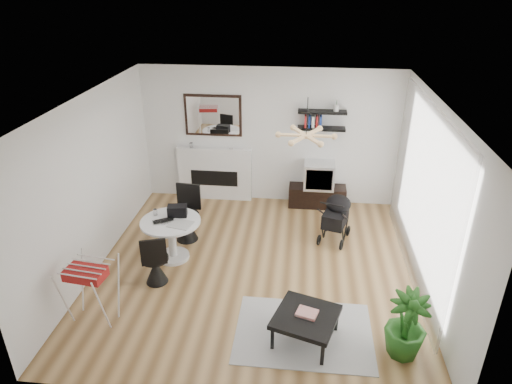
# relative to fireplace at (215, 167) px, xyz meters

# --- Properties ---
(floor) EXTENTS (5.00, 5.00, 0.00)m
(floor) POSITION_rel_fireplace_xyz_m (1.10, -2.42, -0.69)
(floor) COLOR brown
(floor) RESTS_ON ground
(ceiling) EXTENTS (5.00, 5.00, 0.00)m
(ceiling) POSITION_rel_fireplace_xyz_m (1.10, -2.42, 2.01)
(ceiling) COLOR white
(ceiling) RESTS_ON wall_back
(wall_back) EXTENTS (5.00, 0.00, 5.00)m
(wall_back) POSITION_rel_fireplace_xyz_m (1.10, 0.08, 0.66)
(wall_back) COLOR white
(wall_back) RESTS_ON floor
(wall_left) EXTENTS (0.00, 5.00, 5.00)m
(wall_left) POSITION_rel_fireplace_xyz_m (-1.40, -2.42, 0.66)
(wall_left) COLOR white
(wall_left) RESTS_ON floor
(wall_right) EXTENTS (0.00, 5.00, 5.00)m
(wall_right) POSITION_rel_fireplace_xyz_m (3.60, -2.42, 0.66)
(wall_right) COLOR white
(wall_right) RESTS_ON floor
(sheer_curtain) EXTENTS (0.04, 3.60, 2.60)m
(sheer_curtain) POSITION_rel_fireplace_xyz_m (3.50, -2.22, 0.66)
(sheer_curtain) COLOR white
(sheer_curtain) RESTS_ON wall_right
(fireplace) EXTENTS (1.50, 0.17, 2.16)m
(fireplace) POSITION_rel_fireplace_xyz_m (0.00, 0.00, 0.00)
(fireplace) COLOR white
(fireplace) RESTS_ON floor
(shelf_lower) EXTENTS (0.90, 0.25, 0.04)m
(shelf_lower) POSITION_rel_fireplace_xyz_m (2.09, -0.05, 0.91)
(shelf_lower) COLOR black
(shelf_lower) RESTS_ON wall_back
(shelf_upper) EXTENTS (0.90, 0.25, 0.04)m
(shelf_upper) POSITION_rel_fireplace_xyz_m (2.09, -0.05, 1.23)
(shelf_upper) COLOR black
(shelf_upper) RESTS_ON wall_back
(pendant_lamp) EXTENTS (0.90, 0.90, 0.10)m
(pendant_lamp) POSITION_rel_fireplace_xyz_m (1.80, -2.12, 1.46)
(pendant_lamp) COLOR #DBAF73
(pendant_lamp) RESTS_ON ceiling
(tv_console) EXTENTS (1.12, 0.39, 0.42)m
(tv_console) POSITION_rel_fireplace_xyz_m (2.09, -0.13, -0.47)
(tv_console) COLOR black
(tv_console) RESTS_ON floor
(crt_tv) EXTENTS (0.59, 0.51, 0.51)m
(crt_tv) POSITION_rel_fireplace_xyz_m (2.10, -0.13, -0.01)
(crt_tv) COLOR silver
(crt_tv) RESTS_ON tv_console
(dining_table) EXTENTS (0.96, 0.96, 0.70)m
(dining_table) POSITION_rel_fireplace_xyz_m (-0.28, -2.26, -0.22)
(dining_table) COLOR white
(dining_table) RESTS_ON floor
(laptop) EXTENTS (0.38, 0.33, 0.02)m
(laptop) POSITION_rel_fireplace_xyz_m (-0.36, -2.35, 0.03)
(laptop) COLOR black
(laptop) RESTS_ON dining_table
(black_bag) EXTENTS (0.33, 0.23, 0.18)m
(black_bag) POSITION_rel_fireplace_xyz_m (-0.20, -2.10, 0.11)
(black_bag) COLOR black
(black_bag) RESTS_ON dining_table
(newspaper) EXTENTS (0.41, 0.37, 0.01)m
(newspaper) POSITION_rel_fireplace_xyz_m (-0.08, -2.36, 0.02)
(newspaper) COLOR silver
(newspaper) RESTS_ON dining_table
(drinking_glass) EXTENTS (0.06, 0.06, 0.11)m
(drinking_glass) POSITION_rel_fireplace_xyz_m (-0.57, -2.11, 0.07)
(drinking_glass) COLOR white
(drinking_glass) RESTS_ON dining_table
(chair_far) EXTENTS (0.47, 0.48, 0.98)m
(chair_far) POSITION_rel_fireplace_xyz_m (-0.19, -1.65, -0.38)
(chair_far) COLOR black
(chair_far) RESTS_ON floor
(chair_near) EXTENTS (0.44, 0.46, 0.86)m
(chair_near) POSITION_rel_fireplace_xyz_m (-0.35, -2.93, -0.41)
(chair_near) COLOR black
(chair_near) RESTS_ON floor
(drying_rack) EXTENTS (0.65, 0.62, 0.88)m
(drying_rack) POSITION_rel_fireplace_xyz_m (-0.92, -3.82, -0.22)
(drying_rack) COLOR white
(drying_rack) RESTS_ON floor
(stroller) EXTENTS (0.62, 0.79, 0.88)m
(stroller) POSITION_rel_fireplace_xyz_m (2.39, -1.35, -0.31)
(stroller) COLOR black
(stroller) RESTS_ON floor
(rug) EXTENTS (1.78, 1.28, 0.01)m
(rug) POSITION_rel_fireplace_xyz_m (1.89, -3.78, -0.68)
(rug) COLOR #A6A6A6
(rug) RESTS_ON floor
(coffee_table) EXTENTS (0.94, 0.94, 0.39)m
(coffee_table) POSITION_rel_fireplace_xyz_m (1.90, -3.89, -0.33)
(coffee_table) COLOR black
(coffee_table) RESTS_ON rug
(magazines) EXTENTS (0.30, 0.27, 0.04)m
(magazines) POSITION_rel_fireplace_xyz_m (1.91, -3.87, -0.27)
(magazines) COLOR #C03630
(magazines) RESTS_ON coffee_table
(potted_plant) EXTENTS (0.51, 0.51, 0.90)m
(potted_plant) POSITION_rel_fireplace_xyz_m (3.10, -3.99, -0.24)
(potted_plant) COLOR #215A19
(potted_plant) RESTS_ON floor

